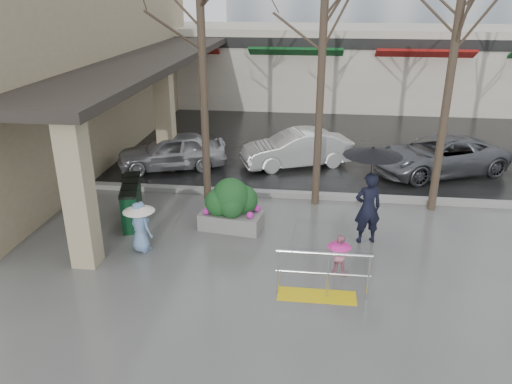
% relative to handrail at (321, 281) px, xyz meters
% --- Properties ---
extents(ground, '(120.00, 120.00, 0.00)m').
position_rel_handrail_xyz_m(ground, '(-1.36, 1.20, -0.38)').
color(ground, '#51514F').
rests_on(ground, ground).
extents(street_asphalt, '(120.00, 36.00, 0.01)m').
position_rel_handrail_xyz_m(street_asphalt, '(-1.36, 23.20, -0.37)').
color(street_asphalt, black).
rests_on(street_asphalt, ground).
extents(curb, '(120.00, 0.30, 0.15)m').
position_rel_handrail_xyz_m(curb, '(-1.36, 5.20, -0.30)').
color(curb, gray).
rests_on(curb, ground).
extents(near_building, '(6.00, 18.00, 8.00)m').
position_rel_handrail_xyz_m(near_building, '(-10.36, 9.20, 3.62)').
color(near_building, tan).
rests_on(near_building, ground).
extents(canopy_slab, '(2.80, 18.00, 0.25)m').
position_rel_handrail_xyz_m(canopy_slab, '(-6.16, 9.20, 3.25)').
color(canopy_slab, '#2D2823').
rests_on(canopy_slab, pillar_front).
extents(pillar_front, '(0.55, 0.55, 3.50)m').
position_rel_handrail_xyz_m(pillar_front, '(-5.26, 0.70, 1.37)').
color(pillar_front, tan).
rests_on(pillar_front, ground).
extents(pillar_back, '(0.55, 0.55, 3.50)m').
position_rel_handrail_xyz_m(pillar_back, '(-5.26, 7.20, 1.37)').
color(pillar_back, tan).
rests_on(pillar_back, ground).
extents(storefront_row, '(34.00, 6.74, 4.00)m').
position_rel_handrail_xyz_m(storefront_row, '(0.64, 19.17, 1.64)').
color(storefront_row, beige).
rests_on(storefront_row, ground).
extents(handrail, '(1.90, 0.50, 1.03)m').
position_rel_handrail_xyz_m(handrail, '(0.00, 0.00, 0.00)').
color(handrail, yellow).
rests_on(handrail, ground).
extents(tree_west, '(3.20, 3.20, 6.80)m').
position_rel_handrail_xyz_m(tree_west, '(-3.36, 4.80, 4.71)').
color(tree_west, '#382B21').
rests_on(tree_west, ground).
extents(tree_midwest, '(3.20, 3.20, 7.00)m').
position_rel_handrail_xyz_m(tree_midwest, '(-0.16, 4.80, 4.86)').
color(tree_midwest, '#382B21').
rests_on(tree_midwest, ground).
extents(tree_mideast, '(3.20, 3.20, 6.50)m').
position_rel_handrail_xyz_m(tree_mideast, '(3.14, 4.80, 4.48)').
color(tree_mideast, '#382B21').
rests_on(tree_mideast, ground).
extents(woman, '(1.39, 1.39, 2.47)m').
position_rel_handrail_xyz_m(woman, '(1.10, 2.55, 1.10)').
color(woman, black).
rests_on(woman, ground).
extents(child_pink, '(0.52, 0.52, 0.93)m').
position_rel_handrail_xyz_m(child_pink, '(0.39, 0.96, 0.16)').
color(child_pink, pink).
rests_on(child_pink, ground).
extents(child_blue, '(0.75, 0.75, 1.25)m').
position_rel_handrail_xyz_m(child_blue, '(-4.24, 1.44, 0.37)').
color(child_blue, '#6D91C2').
rests_on(child_blue, ground).
extents(planter, '(1.69, 1.03, 1.39)m').
position_rel_handrail_xyz_m(planter, '(-2.31, 2.88, 0.29)').
color(planter, slate).
rests_on(planter, ground).
extents(news_boxes, '(0.93, 1.94, 1.06)m').
position_rel_handrail_xyz_m(news_boxes, '(-5.05, 3.06, 0.15)').
color(news_boxes, '#0D3B1E').
rests_on(news_boxes, ground).
extents(car_a, '(3.98, 2.58, 1.26)m').
position_rel_handrail_xyz_m(car_a, '(-5.13, 7.28, 0.25)').
color(car_a, '#A4A4A8').
rests_on(car_a, ground).
extents(car_b, '(4.05, 2.67, 1.26)m').
position_rel_handrail_xyz_m(car_b, '(-0.87, 8.09, 0.25)').
color(car_b, white).
rests_on(car_b, ground).
extents(car_c, '(4.99, 3.69, 1.26)m').
position_rel_handrail_xyz_m(car_c, '(3.90, 7.89, 0.25)').
color(car_c, '#585A60').
rests_on(car_c, ground).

